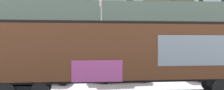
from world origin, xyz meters
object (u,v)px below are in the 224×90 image
(parked_car_silver, at_px, (43,73))
(parked_car_white, at_px, (217,70))
(parked_car_black, at_px, (122,70))
(flagpole, at_px, (101,27))
(freight_car, at_px, (131,52))

(parked_car_silver, relative_size, parked_car_white, 0.97)
(parked_car_silver, relative_size, parked_car_black, 1.03)
(flagpole, bearing_deg, parked_car_silver, -118.51)
(flagpole, xyz_separation_m, parked_car_white, (8.74, -7.48, -3.71))
(flagpole, relative_size, parked_car_silver, 1.57)
(freight_car, relative_size, flagpole, 2.33)
(flagpole, relative_size, parked_car_black, 1.62)
(parked_car_black, bearing_deg, flagpole, 99.93)
(freight_car, height_order, parked_car_black, freight_car)
(flagpole, bearing_deg, freight_car, -83.84)
(flagpole, distance_m, parked_car_black, 8.51)
(freight_car, xyz_separation_m, parked_car_black, (-0.02, 4.91, -1.51))
(flagpole, xyz_separation_m, parked_car_silver, (-4.39, -8.09, -3.70))
(parked_car_silver, xyz_separation_m, parked_car_black, (5.72, 0.50, 0.08))
(parked_car_white, bearing_deg, freight_car, -145.84)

